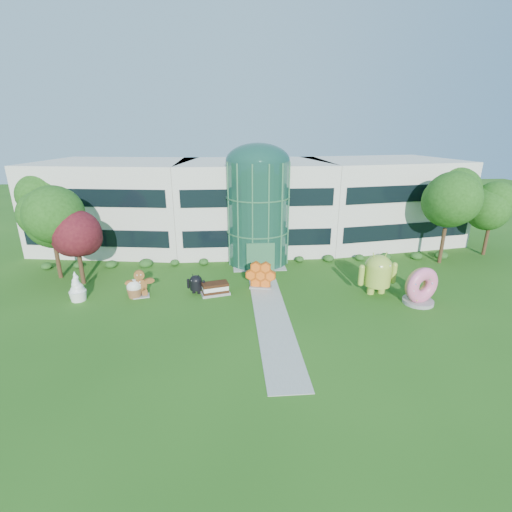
{
  "coord_description": "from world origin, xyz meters",
  "views": [
    {
      "loc": [
        -3.01,
        -23.08,
        12.75
      ],
      "look_at": [
        -0.66,
        6.0,
        2.6
      ],
      "focal_mm": 26.0,
      "sensor_mm": 36.0,
      "label": 1
    }
  ],
  "objects_px": {
    "android_black": "(196,283)",
    "gingerbread": "(140,283)",
    "donut": "(420,285)",
    "android_green": "(378,271)"
  },
  "relations": [
    {
      "from": "android_green",
      "to": "donut",
      "type": "xyz_separation_m",
      "value": [
        2.54,
        -2.0,
        -0.43
      ]
    },
    {
      "from": "donut",
      "to": "android_black",
      "type": "bearing_deg",
      "value": 152.0
    },
    {
      "from": "donut",
      "to": "gingerbread",
      "type": "xyz_separation_m",
      "value": [
        -21.4,
        2.88,
        -0.35
      ]
    },
    {
      "from": "donut",
      "to": "gingerbread",
      "type": "relative_size",
      "value": 1.21
    },
    {
      "from": "android_black",
      "to": "gingerbread",
      "type": "distance_m",
      "value": 4.35
    },
    {
      "from": "android_green",
      "to": "gingerbread",
      "type": "relative_size",
      "value": 1.56
    },
    {
      "from": "android_green",
      "to": "donut",
      "type": "bearing_deg",
      "value": -44.07
    },
    {
      "from": "android_green",
      "to": "android_black",
      "type": "distance_m",
      "value": 14.61
    },
    {
      "from": "android_green",
      "to": "gingerbread",
      "type": "height_order",
      "value": "android_green"
    },
    {
      "from": "android_black",
      "to": "gingerbread",
      "type": "xyz_separation_m",
      "value": [
        -4.33,
        -0.29,
        0.23
      ]
    }
  ]
}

